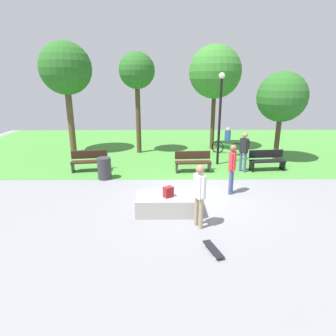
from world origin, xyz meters
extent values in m
plane|color=gray|center=(0.00, 0.00, 0.00)|extent=(28.00, 28.00, 0.00)
cube|color=#478C38|center=(0.00, 7.81, 0.00)|extent=(26.60, 12.39, 0.01)
cube|color=#A8A59E|center=(-1.11, -1.40, 0.28)|extent=(1.97, 1.05, 0.55)
cube|color=maroon|center=(-1.11, -1.50, 0.71)|extent=(0.34, 0.32, 0.32)
cylinder|color=tan|center=(-0.33, -2.24, 0.44)|extent=(0.12, 0.12, 0.88)
cylinder|color=tan|center=(-0.23, -2.43, 0.44)|extent=(0.12, 0.12, 0.88)
cube|color=white|center=(-0.28, -2.33, 1.21)|extent=(0.33, 0.38, 0.66)
cylinder|color=white|center=(-0.36, -2.18, 1.23)|extent=(0.09, 0.09, 0.61)
cylinder|color=white|center=(-0.20, -2.48, 1.23)|extent=(0.09, 0.09, 0.61)
sphere|color=#9E7556|center=(-0.28, -2.33, 1.69)|extent=(0.24, 0.24, 0.24)
cylinder|color=#3F5184|center=(1.22, 0.23, 0.44)|extent=(0.12, 0.12, 0.88)
cylinder|color=#3F5184|center=(1.13, 0.03, 0.44)|extent=(0.12, 0.12, 0.88)
cube|color=red|center=(1.17, 0.13, 1.21)|extent=(0.32, 0.37, 0.66)
cylinder|color=red|center=(1.25, 0.28, 1.24)|extent=(0.09, 0.09, 0.61)
cylinder|color=red|center=(1.10, -0.03, 1.24)|extent=(0.09, 0.09, 0.61)
sphere|color=brown|center=(1.17, 0.13, 1.69)|extent=(0.24, 0.24, 0.24)
cube|color=black|center=(-0.05, -3.56, 0.07)|extent=(0.43, 0.82, 0.02)
cylinder|color=silver|center=(0.10, -3.81, 0.03)|extent=(0.05, 0.06, 0.06)
cylinder|color=silver|center=(-0.05, -3.85, 0.03)|extent=(0.05, 0.06, 0.06)
cylinder|color=silver|center=(-0.06, -3.27, 0.03)|extent=(0.05, 0.06, 0.06)
cylinder|color=silver|center=(-0.21, -3.32, 0.03)|extent=(0.05, 0.06, 0.06)
cube|color=black|center=(3.44, 2.86, 0.45)|extent=(1.64, 0.60, 0.06)
cube|color=black|center=(3.42, 3.08, 0.73)|extent=(1.60, 0.23, 0.36)
cube|color=black|center=(4.18, 2.94, 0.23)|extent=(0.12, 0.40, 0.45)
cube|color=black|center=(2.71, 2.78, 0.23)|extent=(0.12, 0.40, 0.45)
cube|color=#331E14|center=(-4.62, 2.80, 0.45)|extent=(1.65, 0.67, 0.06)
cube|color=#331E14|center=(-4.65, 3.02, 0.73)|extent=(1.59, 0.30, 0.36)
cube|color=#2D2D33|center=(-3.89, 2.91, 0.23)|extent=(0.14, 0.40, 0.45)
cube|color=#2D2D33|center=(-5.35, 2.69, 0.23)|extent=(0.14, 0.40, 0.45)
cube|color=#331E14|center=(0.04, 2.66, 0.45)|extent=(1.62, 0.52, 0.06)
cube|color=#331E14|center=(0.03, 2.87, 0.73)|extent=(1.60, 0.14, 0.36)
cube|color=#2D2D33|center=(0.77, 2.69, 0.23)|extent=(0.10, 0.40, 0.45)
cube|color=#2D2D33|center=(-0.70, 2.62, 0.23)|extent=(0.10, 0.40, 0.45)
cylinder|color=#4C3823|center=(4.48, 4.63, 1.23)|extent=(0.25, 0.25, 2.46)
sphere|color=#286623|center=(4.48, 4.63, 3.18)|extent=(2.41, 2.41, 2.41)
cylinder|color=#4C3823|center=(-2.70, 6.33, 1.94)|extent=(0.27, 0.27, 3.88)
sphere|color=#286623|center=(-2.70, 6.33, 4.46)|extent=(1.91, 1.91, 1.91)
cylinder|color=brown|center=(-6.50, 6.49, 1.87)|extent=(0.35, 0.35, 3.74)
sphere|color=#286623|center=(-6.50, 6.49, 4.57)|extent=(2.76, 2.76, 2.76)
cylinder|color=#4C3823|center=(1.60, 7.24, 1.76)|extent=(0.24, 0.24, 3.53)
sphere|color=#387F2D|center=(1.60, 7.24, 4.41)|extent=(2.94, 2.94, 2.94)
cylinder|color=black|center=(1.36, 3.90, 2.01)|extent=(0.12, 0.12, 4.03)
sphere|color=silver|center=(1.36, 3.90, 4.15)|extent=(0.28, 0.28, 0.28)
cylinder|color=#333338|center=(-3.74, 1.78, 0.45)|extent=(0.57, 0.57, 0.90)
cylinder|color=#3F5184|center=(2.35, 2.62, 0.43)|extent=(0.12, 0.12, 0.87)
cylinder|color=#3F5184|center=(2.19, 2.78, 0.43)|extent=(0.12, 0.12, 0.87)
cube|color=black|center=(2.27, 2.70, 1.19)|extent=(0.37, 0.37, 0.65)
cylinder|color=black|center=(2.39, 2.58, 1.22)|extent=(0.09, 0.09, 0.60)
cylinder|color=black|center=(2.15, 2.82, 1.22)|extent=(0.09, 0.09, 0.60)
sphere|color=#9E7556|center=(2.27, 2.70, 1.66)|extent=(0.23, 0.23, 0.23)
cube|color=black|center=(2.38, 2.81, 1.22)|extent=(0.30, 0.30, 0.36)
torus|color=black|center=(1.77, 6.24, 0.33)|extent=(0.65, 0.42, 0.72)
torus|color=black|center=(2.71, 5.67, 0.33)|extent=(0.65, 0.42, 0.72)
cube|color=#338C3F|center=(2.24, 5.95, 0.53)|extent=(0.87, 0.54, 0.08)
cube|color=#2D4799|center=(2.24, 5.95, 1.03)|extent=(0.33, 0.30, 0.56)
sphere|color=tan|center=(2.24, 5.95, 1.38)|extent=(0.22, 0.22, 0.22)
camera|label=1|loc=(-1.20, -9.46, 3.93)|focal=30.27mm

